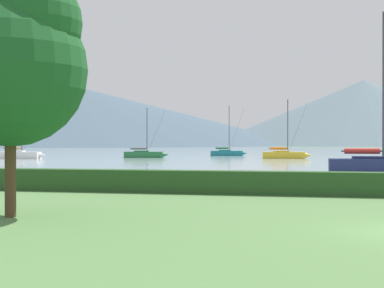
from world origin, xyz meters
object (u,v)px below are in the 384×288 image
at_px(sailboat_slip_1, 19,155).
at_px(sailboat_slip_3, 377,164).
at_px(sailboat_slip_4, 285,154).
at_px(park_tree, 15,60).
at_px(sailboat_slip_5, 144,154).
at_px(sailboat_slip_0, 227,153).

bearing_deg(sailboat_slip_1, sailboat_slip_3, -39.56).
relative_size(sailboat_slip_4, park_tree, 1.08).
bearing_deg(sailboat_slip_5, sailboat_slip_4, -9.37).
bearing_deg(sailboat_slip_0, sailboat_slip_5, -138.29).
distance_m(sailboat_slip_1, sailboat_slip_5, 19.16).
height_order(sailboat_slip_1, sailboat_slip_5, sailboat_slip_1).
height_order(sailboat_slip_4, park_tree, sailboat_slip_4).
distance_m(sailboat_slip_3, park_tree, 35.26).
xyz_separation_m(sailboat_slip_3, sailboat_slip_5, (-31.81, 39.56, -0.15)).
bearing_deg(sailboat_slip_4, sailboat_slip_0, 126.48).
bearing_deg(sailboat_slip_0, park_tree, -98.85).
xyz_separation_m(sailboat_slip_4, park_tree, (-5.10, -71.67, 4.75)).
bearing_deg(sailboat_slip_3, sailboat_slip_1, 147.06).
bearing_deg(sailboat_slip_5, sailboat_slip_1, -161.99).
height_order(sailboat_slip_0, sailboat_slip_4, sailboat_slip_0).
distance_m(sailboat_slip_0, sailboat_slip_3, 58.77).
distance_m(sailboat_slip_1, park_tree, 70.90).
bearing_deg(sailboat_slip_1, sailboat_slip_5, 20.94).
height_order(sailboat_slip_3, park_tree, sailboat_slip_3).
bearing_deg(park_tree, sailboat_slip_0, 94.04).
xyz_separation_m(sailboat_slip_1, sailboat_slip_3, (48.65, -30.42, 0.11)).
xyz_separation_m(sailboat_slip_3, park_tree, (-14.76, -31.69, 4.63)).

